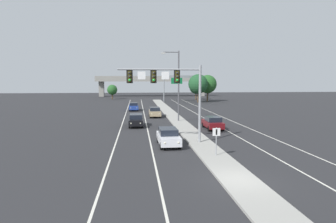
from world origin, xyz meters
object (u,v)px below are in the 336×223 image
at_px(car_oncoming_black, 136,120).
at_px(highway_sign_gantry, 187,80).
at_px(street_lamp_median, 177,82).
at_px(tree_far_right_c, 198,84).
at_px(overhead_signal_mast, 171,85).
at_px(car_oncoming_tan, 155,112).
at_px(car_receding_darkred, 213,123).
at_px(tree_far_right_b, 196,87).
at_px(car_oncoming_white, 168,137).
at_px(tree_far_left_a, 112,90).
at_px(median_sign_post, 216,137).
at_px(car_oncoming_blue, 134,106).
at_px(tree_far_right_a, 207,84).

xyz_separation_m(car_oncoming_black, highway_sign_gantry, (14.30, 44.68, 5.34)).
bearing_deg(street_lamp_median, tree_far_right_c, 73.56).
xyz_separation_m(overhead_signal_mast, car_oncoming_black, (-3.31, 11.17, -4.69)).
distance_m(street_lamp_median, car_oncoming_tan, 8.31).
distance_m(car_receding_darkred, tree_far_right_b, 56.42).
relative_size(street_lamp_median, tree_far_right_b, 1.69).
xyz_separation_m(car_oncoming_white, tree_far_right_c, (13.79, 52.21, 4.22)).
bearing_deg(car_oncoming_white, tree_far_left_a, 98.90).
relative_size(median_sign_post, car_oncoming_white, 0.49).
distance_m(street_lamp_median, highway_sign_gantry, 41.86).
height_order(street_lamp_median, car_receding_darkred, street_lamp_median).
xyz_separation_m(median_sign_post, car_oncoming_black, (-6.23, 16.21, -0.77)).
height_order(median_sign_post, tree_far_right_b, tree_far_right_b).
height_order(car_oncoming_white, car_oncoming_black, same).
height_order(street_lamp_median, car_oncoming_blue, street_lamp_median).
relative_size(overhead_signal_mast, car_oncoming_white, 1.71).
bearing_deg(tree_far_right_a, car_receding_darkred, -102.95).
bearing_deg(car_oncoming_white, street_lamp_median, 79.25).
height_order(car_oncoming_tan, tree_far_right_a, tree_far_right_a).
xyz_separation_m(overhead_signal_mast, tree_far_right_b, (15.28, 63.38, -1.64)).
bearing_deg(tree_far_right_b, highway_sign_gantry, -119.64).
distance_m(car_oncoming_black, car_receding_darkred, 9.93).
bearing_deg(car_oncoming_white, tree_far_right_b, 76.28).
height_order(overhead_signal_mast, tree_far_right_a, tree_far_right_a).
height_order(overhead_signal_mast, tree_far_right_b, overhead_signal_mast).
xyz_separation_m(street_lamp_median, tree_far_right_b, (12.69, 48.54, -1.93)).
bearing_deg(tree_far_left_a, tree_far_right_b, -9.27).
xyz_separation_m(highway_sign_gantry, tree_far_right_c, (2.47, -4.15, -1.12)).
relative_size(car_oncoming_tan, car_receding_darkred, 1.00).
bearing_deg(car_oncoming_blue, median_sign_post, -79.51).
xyz_separation_m(car_oncoming_black, car_oncoming_tan, (3.05, 9.69, 0.00)).
bearing_deg(car_oncoming_white, median_sign_post, -54.44).
relative_size(median_sign_post, street_lamp_median, 0.22).
relative_size(tree_far_right_a, tree_far_right_c, 0.98).
height_order(car_oncoming_black, tree_far_right_c, tree_far_right_c).
bearing_deg(tree_far_right_c, street_lamp_median, -106.44).
height_order(car_receding_darkred, tree_far_right_c, tree_far_right_c).
relative_size(median_sign_post, car_oncoming_blue, 0.49).
relative_size(street_lamp_median, tree_far_right_a, 1.32).
height_order(median_sign_post, highway_sign_gantry, highway_sign_gantry).
relative_size(tree_far_right_c, tree_far_right_b, 1.30).
distance_m(car_oncoming_blue, car_receding_darkred, 25.73).
xyz_separation_m(car_oncoming_tan, highway_sign_gantry, (11.26, 34.99, 5.34)).
height_order(overhead_signal_mast, car_oncoming_white, overhead_signal_mast).
distance_m(car_receding_darkred, tree_far_right_a, 48.57).
xyz_separation_m(car_receding_darkred, tree_far_right_a, (10.85, 47.17, 4.13)).
height_order(median_sign_post, car_oncoming_blue, median_sign_post).
bearing_deg(tree_far_right_a, median_sign_post, -103.10).
bearing_deg(overhead_signal_mast, car_oncoming_black, 106.49).
relative_size(car_oncoming_white, tree_far_right_b, 0.76).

